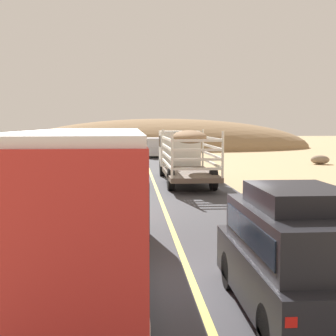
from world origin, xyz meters
TOP-DOWN VIEW (x-y plane):
  - ground_plane at (0.00, 0.00)m, footprint 240.00×240.00m
  - road_surface at (0.00, 0.00)m, footprint 8.00×120.00m
  - road_centre_line at (0.00, 0.00)m, footprint 0.16×117.60m
  - suv_near at (1.55, -1.45)m, footprint 1.90×4.62m
  - livestock_truck at (1.79, 19.12)m, footprint 2.53×9.70m
  - bus at (-2.31, 1.54)m, footprint 2.54×10.00m
  - car_far at (1.12, 39.20)m, footprint 1.90×4.62m
  - boulder_near_shoulder at (-9.87, 24.17)m, footprint 0.98×0.79m
  - boulder_mid_field at (14.46, 29.61)m, footprint 1.57×1.20m
  - distant_hill at (3.20, 58.39)m, footprint 41.54×23.93m

SIDE VIEW (x-z plane):
  - ground_plane at x=0.00m, z-range 0.00..0.00m
  - distant_hill at x=3.20m, z-range -4.08..4.08m
  - road_surface at x=0.00m, z-range 0.00..0.02m
  - road_centre_line at x=0.00m, z-range 0.02..0.02m
  - boulder_near_shoulder at x=-9.87m, z-range 0.00..0.53m
  - boulder_mid_field at x=14.46m, z-range 0.00..0.75m
  - car_far at x=1.12m, z-range 0.12..2.05m
  - suv_near at x=1.55m, z-range 0.01..2.29m
  - bus at x=-2.31m, z-range 0.14..3.35m
  - livestock_truck at x=1.79m, z-range 0.28..3.30m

